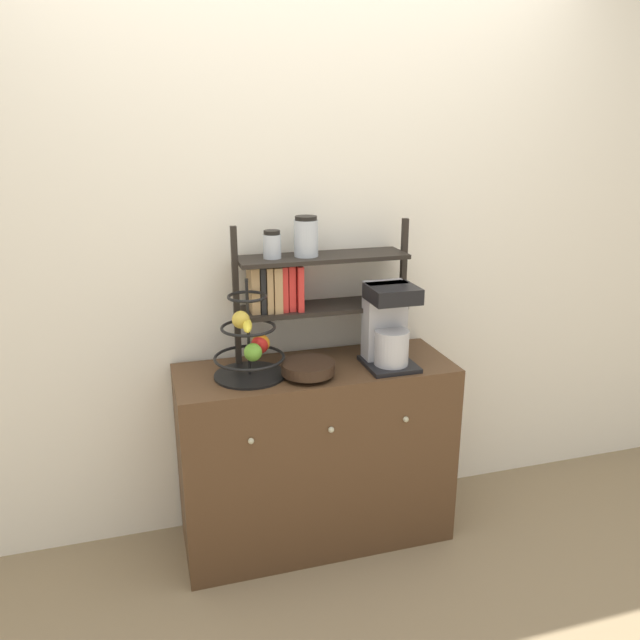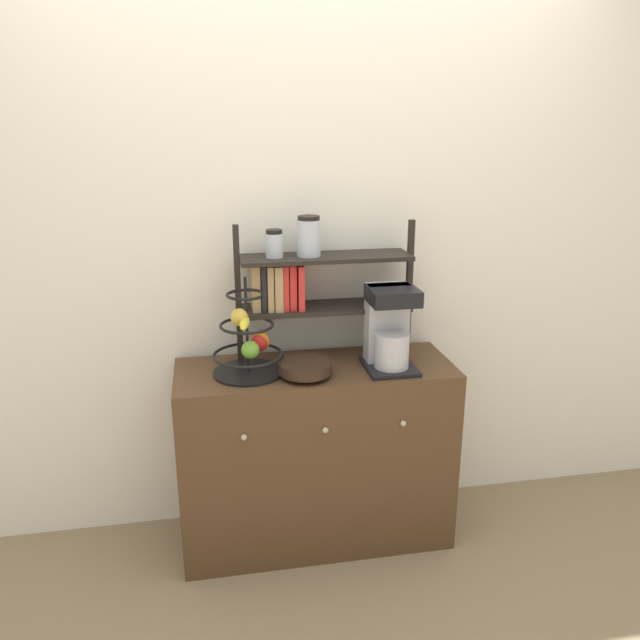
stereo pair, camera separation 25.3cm
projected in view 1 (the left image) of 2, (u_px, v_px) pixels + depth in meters
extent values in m
plane|color=#847051|center=(330.00, 564.00, 2.64)|extent=(12.00, 12.00, 0.00)
cube|color=silver|center=(299.00, 241.00, 2.68)|extent=(7.00, 0.05, 2.60)
cube|color=#4C331E|center=(316.00, 454.00, 2.72)|extent=(1.16, 0.43, 0.82)
sphere|color=#B2AD8C|center=(251.00, 441.00, 2.36)|extent=(0.02, 0.02, 0.02)
sphere|color=#B2AD8C|center=(331.00, 430.00, 2.45)|extent=(0.02, 0.02, 0.02)
sphere|color=#B2AD8C|center=(406.00, 419.00, 2.53)|extent=(0.02, 0.02, 0.02)
cube|color=black|center=(389.00, 364.00, 2.60)|extent=(0.20, 0.23, 0.02)
cube|color=#B7B7BC|center=(384.00, 320.00, 2.61)|extent=(0.17, 0.09, 0.33)
cylinder|color=#B7B7BC|center=(392.00, 347.00, 2.56)|extent=(0.14, 0.14, 0.15)
cube|color=black|center=(393.00, 294.00, 2.50)|extent=(0.19, 0.18, 0.06)
cylinder|color=black|center=(250.00, 375.00, 2.50)|extent=(0.29, 0.29, 0.01)
cylinder|color=black|center=(248.00, 327.00, 2.44)|extent=(0.01, 0.01, 0.39)
torus|color=black|center=(249.00, 357.00, 2.48)|extent=(0.28, 0.28, 0.01)
torus|color=black|center=(248.00, 327.00, 2.44)|extent=(0.22, 0.22, 0.01)
torus|color=black|center=(247.00, 297.00, 2.40)|extent=(0.16, 0.16, 0.01)
sphere|color=red|center=(260.00, 345.00, 2.51)|extent=(0.07, 0.07, 0.07)
sphere|color=#6BAD33|center=(253.00, 352.00, 2.43)|extent=(0.07, 0.07, 0.07)
sphere|color=orange|center=(261.00, 343.00, 2.52)|extent=(0.08, 0.08, 0.08)
ellipsoid|color=yellow|center=(247.00, 325.00, 2.39)|extent=(0.06, 0.15, 0.04)
sphere|color=gold|center=(241.00, 320.00, 2.42)|extent=(0.07, 0.07, 0.07)
cylinder|color=black|center=(308.00, 375.00, 2.49)|extent=(0.12, 0.12, 0.02)
cylinder|color=black|center=(308.00, 367.00, 2.48)|extent=(0.22, 0.22, 0.04)
cube|color=black|center=(236.00, 298.00, 2.53)|extent=(0.02, 0.02, 0.59)
cube|color=black|center=(403.00, 285.00, 2.73)|extent=(0.02, 0.02, 0.59)
cube|color=black|center=(323.00, 307.00, 2.65)|extent=(0.71, 0.20, 0.02)
cube|color=black|center=(323.00, 257.00, 2.58)|extent=(0.71, 0.20, 0.02)
cube|color=tan|center=(253.00, 289.00, 2.54)|extent=(0.03, 0.12, 0.19)
cube|color=black|center=(261.00, 288.00, 2.55)|extent=(0.02, 0.13, 0.19)
cube|color=tan|center=(267.00, 288.00, 2.55)|extent=(0.03, 0.14, 0.19)
cube|color=tan|center=(275.00, 287.00, 2.56)|extent=(0.03, 0.15, 0.19)
cube|color=red|center=(282.00, 287.00, 2.57)|extent=(0.02, 0.13, 0.19)
cube|color=red|center=(289.00, 286.00, 2.58)|extent=(0.03, 0.13, 0.19)
cube|color=red|center=(297.00, 286.00, 2.59)|extent=(0.02, 0.16, 0.19)
cylinder|color=silver|center=(272.00, 246.00, 2.51)|extent=(0.07, 0.07, 0.10)
cylinder|color=black|center=(272.00, 232.00, 2.49)|extent=(0.07, 0.07, 0.02)
cylinder|color=silver|center=(306.00, 238.00, 2.54)|extent=(0.10, 0.10, 0.15)
cylinder|color=black|center=(306.00, 218.00, 2.52)|extent=(0.09, 0.09, 0.02)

